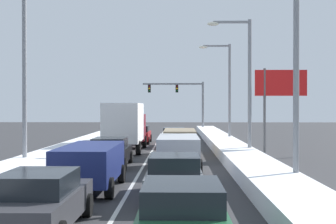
{
  "coord_description": "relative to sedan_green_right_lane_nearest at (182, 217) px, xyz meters",
  "views": [
    {
      "loc": [
        1.81,
        -4.02,
        3.11
      ],
      "look_at": [
        0.85,
        41.06,
        2.62
      ],
      "focal_mm": 49.23,
      "sensor_mm": 36.0,
      "label": 1
    }
  ],
  "objects": [
    {
      "name": "street_lamp_right_far",
      "position": [
        3.85,
        28.44,
        4.2
      ],
      "size": [
        2.66,
        0.36,
        8.32
      ],
      "color": "gray",
      "rests_on": "ground"
    },
    {
      "name": "sedan_gray_right_lane_second",
      "position": [
        -0.21,
        5.65,
        0.0
      ],
      "size": [
        2.0,
        4.5,
        1.51
      ],
      "color": "slate",
      "rests_on": "ground"
    },
    {
      "name": "suv_silver_right_lane_third",
      "position": [
        -0.07,
        12.78,
        0.25
      ],
      "size": [
        2.16,
        4.9,
        1.67
      ],
      "color": "#B7BABF",
      "rests_on": "ground"
    },
    {
      "name": "sedan_white_right_lane_fifth",
      "position": [
        -0.38,
        26.01,
        0.0
      ],
      "size": [
        2.0,
        4.5,
        1.51
      ],
      "color": "silver",
      "rests_on": "ground"
    },
    {
      "name": "lane_stripe_between_right_lane_and_center_lane",
      "position": [
        -1.9,
        20.55,
        -0.76
      ],
      "size": [
        0.14,
        57.88,
        0.01
      ],
      "primitive_type": "cube",
      "color": "silver",
      "rests_on": "ground"
    },
    {
      "name": "suv_navy_center_lane_second",
      "position": [
        -3.36,
        7.33,
        0.25
      ],
      "size": [
        2.16,
        4.9,
        1.67
      ],
      "color": "navy",
      "rests_on": "ground"
    },
    {
      "name": "sedan_charcoal_center_lane_nearest",
      "position": [
        -3.54,
        1.56,
        0.0
      ],
      "size": [
        2.0,
        4.5,
        1.51
      ],
      "color": "#38383D",
      "rests_on": "ground"
    },
    {
      "name": "sedan_red_center_lane_fifth",
      "position": [
        -3.43,
        29.59,
        0.0
      ],
      "size": [
        2.0,
        4.5,
        1.51
      ],
      "color": "maroon",
      "rests_on": "ground"
    },
    {
      "name": "street_lamp_right_near",
      "position": [
        3.98,
        7.4,
        4.76
      ],
      "size": [
        2.66,
        0.36,
        9.38
      ],
      "color": "gray",
      "rests_on": "ground"
    },
    {
      "name": "street_lamp_left_mid",
      "position": [
        -7.29,
        12.67,
        4.53
      ],
      "size": [
        2.66,
        0.36,
        8.94
      ],
      "color": "gray",
      "rests_on": "ground"
    },
    {
      "name": "sedan_green_right_lane_nearest",
      "position": [
        0.0,
        0.0,
        0.0
      ],
      "size": [
        2.0,
        4.5,
        1.51
      ],
      "color": "#1E5633",
      "rests_on": "ground"
    },
    {
      "name": "snow_bank_right_shoulder",
      "position": [
        3.4,
        20.55,
        -0.43
      ],
      "size": [
        2.16,
        57.88,
        0.67
      ],
      "primitive_type": "cube",
      "color": "white",
      "rests_on": "ground"
    },
    {
      "name": "suv_tan_right_lane_fourth",
      "position": [
        0.03,
        19.31,
        0.25
      ],
      "size": [
        2.16,
        4.9,
        1.67
      ],
      "color": "#937F60",
      "rests_on": "ground"
    },
    {
      "name": "roadside_sign_right",
      "position": [
        6.27,
        18.78,
        3.25
      ],
      "size": [
        3.2,
        0.16,
        5.5
      ],
      "color": "#59595B",
      "rests_on": "ground"
    },
    {
      "name": "box_truck_center_lane_fourth",
      "position": [
        -3.77,
        22.25,
        1.14
      ],
      "size": [
        2.53,
        7.2,
        3.36
      ],
      "color": "maroon",
      "rests_on": "ground"
    },
    {
      "name": "traffic_light_gantry",
      "position": [
        0.66,
        46.85,
        3.73
      ],
      "size": [
        7.54,
        0.47,
        6.2
      ],
      "color": "slate",
      "rests_on": "ground"
    },
    {
      "name": "snow_bank_left_shoulder",
      "position": [
        -7.2,
        20.55,
        -0.45
      ],
      "size": [
        1.98,
        57.88,
        0.63
      ],
      "primitive_type": "cube",
      "color": "white",
      "rests_on": "ground"
    },
    {
      "name": "street_lamp_right_mid",
      "position": [
        3.86,
        17.92,
        4.22
      ],
      "size": [
        2.66,
        0.36,
        8.35
      ],
      "color": "gray",
      "rests_on": "ground"
    },
    {
      "name": "sedan_black_center_lane_third",
      "position": [
        -3.61,
        14.05,
        0.0
      ],
      "size": [
        2.0,
        4.5,
        1.51
      ],
      "color": "black",
      "rests_on": "ground"
    },
    {
      "name": "ground_plane",
      "position": [
        -1.9,
        15.29,
        -0.76
      ],
      "size": [
        136.8,
        136.8,
        0.0
      ],
      "primitive_type": "plane",
      "color": "#333335"
    }
  ]
}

